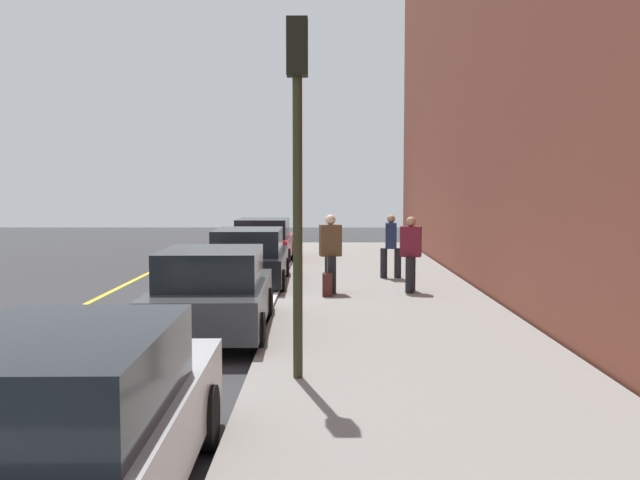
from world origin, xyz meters
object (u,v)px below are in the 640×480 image
object	(u,v)px
pedestrian_brown_coat	(330,251)
rolling_suitcase	(327,284)
parked_car_silver	(63,427)
parked_car_red	(264,242)
parked_car_charcoal	(213,293)
pedestrian_burgundy_coat	(411,252)
parked_car_black	(249,259)
traffic_light_pole	(297,138)
pedestrian_navy_coat	(391,244)

from	to	relation	value
pedestrian_brown_coat	rolling_suitcase	world-z (taller)	pedestrian_brown_coat
parked_car_silver	rolling_suitcase	xyz separation A→B (m)	(10.47, -2.05, -0.36)
pedestrian_brown_coat	parked_car_silver	bearing A→B (deg)	169.07
parked_car_silver	parked_car_red	bearing A→B (deg)	0.01
parked_car_charcoal	rolling_suitcase	xyz separation A→B (m)	(3.63, -1.97, -0.35)
parked_car_red	pedestrian_burgundy_coat	bearing A→B (deg)	-151.10
parked_car_red	parked_car_silver	bearing A→B (deg)	-179.99
parked_car_red	parked_car_charcoal	bearing A→B (deg)	-179.61
parked_car_silver	parked_car_black	world-z (taller)	same
pedestrian_brown_coat	traffic_light_pole	distance (m)	7.60
pedestrian_navy_coat	parked_car_silver	bearing A→B (deg)	164.62
pedestrian_navy_coat	pedestrian_brown_coat	xyz separation A→B (m)	(-2.61, 1.62, 0.06)
parked_car_silver	pedestrian_burgundy_coat	distance (m)	11.76
rolling_suitcase	pedestrian_brown_coat	bearing A→B (deg)	-8.25
parked_car_black	parked_car_red	xyz separation A→B (m)	(5.64, 0.10, -0.00)
parked_car_black	pedestrian_burgundy_coat	bearing A→B (deg)	-111.55
pedestrian_navy_coat	pedestrian_brown_coat	distance (m)	3.07
pedestrian_burgundy_coat	parked_car_black	bearing A→B (deg)	68.45
parked_car_silver	traffic_light_pole	xyz separation A→B (m)	(3.68, -1.64, 2.40)
pedestrian_burgundy_coat	traffic_light_pole	size ratio (longest dim) A/B	0.39
parked_car_black	pedestrian_navy_coat	world-z (taller)	pedestrian_navy_coat
parked_car_black	parked_car_silver	bearing A→B (deg)	179.55
parked_car_charcoal	rolling_suitcase	world-z (taller)	parked_car_charcoal
parked_car_red	pedestrian_brown_coat	world-z (taller)	pedestrian_brown_coat
parked_car_silver	pedestrian_brown_coat	xyz separation A→B (m)	(10.98, -2.12, 0.34)
pedestrian_navy_coat	rolling_suitcase	xyz separation A→B (m)	(-3.11, 1.69, -0.64)
parked_car_silver	pedestrian_navy_coat	world-z (taller)	pedestrian_navy_coat
parked_car_charcoal	rolling_suitcase	size ratio (longest dim) A/B	5.02
pedestrian_navy_coat	pedestrian_brown_coat	bearing A→B (deg)	148.19
pedestrian_brown_coat	pedestrian_burgundy_coat	bearing A→B (deg)	-87.00
pedestrian_burgundy_coat	pedestrian_brown_coat	size ratio (longest dim) A/B	0.97
parked_car_black	parked_car_red	size ratio (longest dim) A/B	1.02
pedestrian_burgundy_coat	rolling_suitcase	bearing A→B (deg)	107.42
pedestrian_navy_coat	traffic_light_pole	xyz separation A→B (m)	(-9.91, 2.10, 2.12)
parked_car_black	pedestrian_brown_coat	size ratio (longest dim) A/B	2.49
rolling_suitcase	pedestrian_burgundy_coat	bearing A→B (deg)	-72.58
parked_car_silver	pedestrian_brown_coat	world-z (taller)	pedestrian_brown_coat
parked_car_charcoal	parked_car_red	world-z (taller)	same
pedestrian_navy_coat	parked_car_black	bearing A→B (deg)	105.25
pedestrian_navy_coat	pedestrian_burgundy_coat	bearing A→B (deg)	-175.09
pedestrian_burgundy_coat	traffic_light_pole	bearing A→B (deg)	162.60
traffic_light_pole	rolling_suitcase	distance (m)	7.35
traffic_light_pole	parked_car_black	bearing A→B (deg)	9.77
pedestrian_navy_coat	pedestrian_burgundy_coat	xyz separation A→B (m)	(-2.51, -0.22, 0.03)
rolling_suitcase	parked_car_black	bearing A→B (deg)	42.55
traffic_light_pole	pedestrian_navy_coat	bearing A→B (deg)	-11.98
pedestrian_navy_coat	rolling_suitcase	distance (m)	3.60
parked_car_red	traffic_light_pole	world-z (taller)	traffic_light_pole
rolling_suitcase	parked_car_charcoal	bearing A→B (deg)	151.48
parked_car_red	pedestrian_burgundy_coat	distance (m)	8.19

